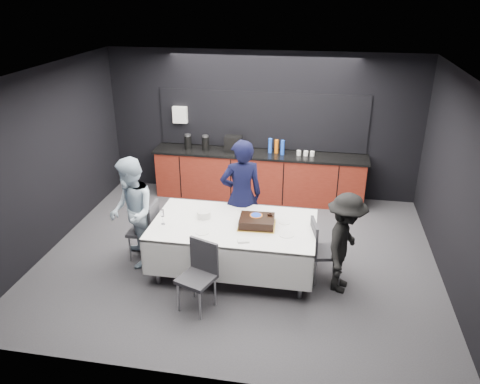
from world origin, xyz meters
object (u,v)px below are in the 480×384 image
Objects in this scene: chair_right at (321,247)px; champagne_flute at (162,214)px; party_table at (234,232)px; person_left at (132,213)px; chair_near at (200,270)px; person_center at (241,196)px; cake_assembly at (257,221)px; chair_left at (148,226)px; person_right at (345,243)px; plate_stack at (204,214)px.

champagne_flute is at bearing -175.57° from chair_right.
party_table is 1.53m from person_left.
person_center is (0.27, 1.56, 0.37)m from chair_near.
party_table is at bearing 179.51° from cake_assembly.
chair_left is (-1.35, 0.13, -0.11)m from party_table.
chair_left is (-1.68, 0.13, -0.31)m from cake_assembly.
chair_near is (-0.61, -0.88, -0.31)m from cake_assembly.
champagne_flute is (-0.99, -0.19, 0.30)m from party_table.
chair_left is 0.51× the size of person_center.
person_right is at bearing 59.90° from person_left.
chair_near is at bearing -150.46° from chair_right.
person_center reaches higher than cake_assembly.
cake_assembly is 0.32× the size of person_left.
chair_left reaches higher than plate_stack.
chair_left is 0.38m from person_left.
person_center is at bearing 88.07° from person_left.
person_center reaches higher than chair_near.
chair_right is 1.75m from chair_near.
chair_near is 0.51× the size of person_center.
cake_assembly reaches higher than plate_stack.
person_center reaches higher than plate_stack.
champagne_flute is 0.24× the size of chair_near.
chair_right is 0.39m from person_right.
person_center is 1.79m from person_right.
champagne_flute is 2.27m from chair_right.
cake_assembly is at bearing 55.03° from chair_near.
chair_right is at bearing -0.89° from cake_assembly.
champagne_flute is 0.13× the size of person_left.
person_right is (3.06, -0.14, -0.12)m from person_left.
person_right is at bearing -8.12° from plate_stack.
chair_right is (1.24, -0.02, -0.11)m from party_table.
person_center is (-1.25, 0.70, 0.37)m from chair_right.
chair_near reaches higher than plate_stack.
party_table is 1.39× the size of person_left.
chair_near is at bearing 58.17° from person_center.
person_right is (0.30, -0.16, 0.18)m from chair_right.
person_left is at bearing 163.53° from champagne_flute.
party_table is 2.51× the size of chair_right.
cake_assembly is at bearing 96.01° from person_right.
cake_assembly is at bearing 8.06° from champagne_flute.
chair_right is (0.91, -0.01, -0.31)m from cake_assembly.
cake_assembly is 0.96m from chair_right.
champagne_flute is at bearing 46.11° from person_left.
person_right is (1.21, -0.17, -0.13)m from cake_assembly.
chair_right reaches higher than party_table.
person_left reaches higher than plate_stack.
champagne_flute is at bearing -41.17° from chair_left.
cake_assembly is 2.41× the size of champagne_flute.
chair_left is 1.00× the size of chair_right.
chair_left is 0.56× the size of person_left.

